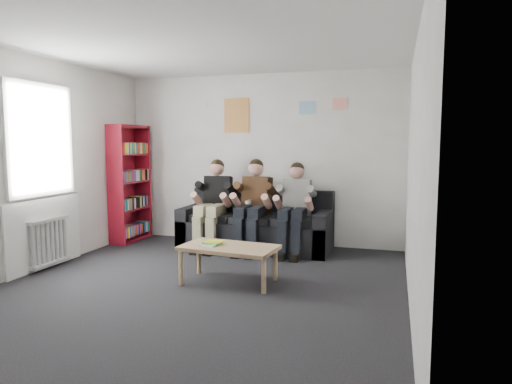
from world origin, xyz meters
TOP-DOWN VIEW (x-y plane):
  - room_shell at (0.00, 0.00)m, footprint 5.00×5.00m
  - sofa at (0.06, 2.07)m, footprint 2.27×0.93m
  - bookshelf at (-2.08, 1.99)m, footprint 0.29×0.86m
  - coffee_table at (0.27, 0.29)m, footprint 1.09×0.60m
  - game_cases at (0.08, 0.27)m, footprint 0.24×0.21m
  - person_left at (-0.57, 1.87)m, footprint 0.41×0.88m
  - person_middle at (0.06, 1.86)m, footprint 0.42×0.89m
  - person_right at (0.70, 1.87)m, footprint 0.40×0.85m
  - radiator at (-2.15, 0.20)m, footprint 0.10×0.64m
  - window at (-2.22, 0.20)m, footprint 0.05×1.30m
  - poster_large at (-0.40, 2.49)m, footprint 0.42×0.01m
  - poster_blue at (0.75, 2.49)m, footprint 0.25×0.01m
  - poster_pink at (1.25, 2.49)m, footprint 0.22×0.01m
  - poster_sign at (-1.00, 2.49)m, footprint 0.20×0.01m

SIDE VIEW (x-z plane):
  - sofa at x=0.06m, z-range -0.12..0.75m
  - radiator at x=-2.15m, z-range 0.05..0.65m
  - coffee_table at x=0.27m, z-range 0.17..0.60m
  - game_cases at x=0.08m, z-range 0.43..0.48m
  - person_right at x=0.70m, z-range 0.00..1.33m
  - person_left at x=-0.57m, z-range 0.00..1.36m
  - person_middle at x=0.06m, z-range 0.00..1.37m
  - bookshelf at x=-2.08m, z-range 0.00..1.90m
  - window at x=-2.22m, z-range -0.15..2.21m
  - room_shell at x=0.00m, z-range -1.15..3.85m
  - poster_large at x=-0.40m, z-range 1.77..2.32m
  - poster_blue at x=0.75m, z-range 2.05..2.25m
  - poster_pink at x=1.25m, z-range 2.11..2.29m
  - poster_sign at x=-1.00m, z-range 2.18..2.32m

